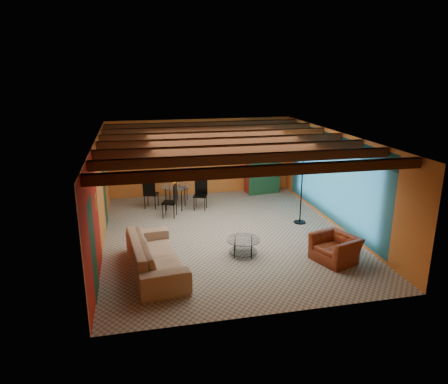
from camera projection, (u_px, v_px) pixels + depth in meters
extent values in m
cube|color=gray|center=(226.00, 234.00, 11.47)|extent=(6.50, 8.00, 0.01)
cube|color=silver|center=(226.00, 137.00, 10.70)|extent=(6.50, 8.00, 0.01)
cube|color=#CB702E|center=(201.00, 157.00, 14.83)|extent=(6.50, 0.02, 2.70)
cube|color=#A41B12|center=(99.00, 195.00, 10.42)|extent=(0.02, 8.00, 2.70)
cube|color=teal|center=(338.00, 180.00, 11.76)|extent=(0.02, 8.00, 2.70)
imported|color=#90735D|center=(155.00, 255.00, 9.27)|extent=(1.31, 2.73, 0.77)
imported|color=maroon|center=(335.00, 248.00, 9.78)|extent=(1.15, 1.22, 0.64)
cube|color=maroon|center=(262.00, 165.00, 15.10)|extent=(1.24, 0.72, 2.06)
cube|color=black|center=(176.00, 150.00, 14.52)|extent=(1.05, 0.03, 0.65)
imported|color=#26661E|center=(263.00, 130.00, 14.74)|extent=(0.50, 0.47, 0.45)
imported|color=orange|center=(175.00, 174.00, 13.24)|extent=(0.20, 0.20, 0.18)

